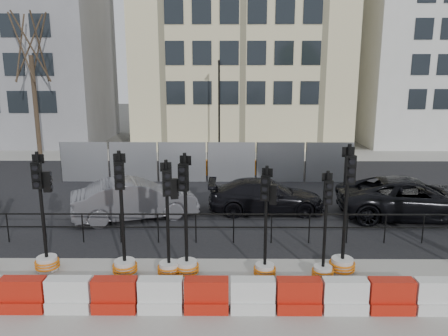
{
  "coord_description": "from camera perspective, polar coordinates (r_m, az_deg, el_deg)",
  "views": [
    {
      "loc": [
        0.99,
        -11.88,
        5.43
      ],
      "look_at": [
        0.88,
        3.0,
        2.07
      ],
      "focal_mm": 35.0,
      "sensor_mm": 36.0,
      "label": 1
    }
  ],
  "objects": [
    {
      "name": "traffic_signal_e",
      "position": [
        11.9,
        -4.94,
        -10.77
      ],
      "size": [
        0.66,
        0.66,
        3.36
      ],
      "rotation": [
        0.0,
        0.0,
        -0.24
      ],
      "color": "silver",
      "rests_on": "ground"
    },
    {
      "name": "building_cream",
      "position": [
        34.07,
        2.22,
        18.72
      ],
      "size": [
        15.0,
        10.06,
        18.0
      ],
      "color": "beige",
      "rests_on": "ground"
    },
    {
      "name": "traffic_signal_f",
      "position": [
        11.78,
        5.42,
        -10.85
      ],
      "size": [
        0.6,
        0.6,
        3.05
      ],
      "rotation": [
        0.0,
        0.0,
        -0.33
      ],
      "color": "silver",
      "rests_on": "ground"
    },
    {
      "name": "traffic_signal_b",
      "position": [
        13.01,
        -22.27,
        -9.12
      ],
      "size": [
        0.66,
        0.66,
        3.35
      ],
      "rotation": [
        0.0,
        0.0,
        0.06
      ],
      "color": "silver",
      "rests_on": "ground"
    },
    {
      "name": "traffic_signal_h",
      "position": [
        12.36,
        15.32,
        -10.05
      ],
      "size": [
        0.7,
        0.7,
        3.58
      ],
      "rotation": [
        0.0,
        0.0,
        0.1
      ],
      "color": "silver",
      "rests_on": "ground"
    },
    {
      "name": "heras_fencing",
      "position": [
        22.26,
        -0.69,
        0.33
      ],
      "size": [
        14.33,
        1.72,
        2.0
      ],
      "color": "#92949A",
      "rests_on": "ground"
    },
    {
      "name": "sidewalk_far",
      "position": [
        28.41,
        -1.6,
        1.71
      ],
      "size": [
        40.0,
        4.0,
        0.02
      ],
      "primitive_type": "cube",
      "color": "gray",
      "rests_on": "ground"
    },
    {
      "name": "building_white",
      "position": [
        37.55,
        26.66,
        15.34
      ],
      "size": [
        12.0,
        9.06,
        16.0
      ],
      "color": "silver",
      "rests_on": "ground"
    },
    {
      "name": "car_b",
      "position": [
        16.51,
        -11.53,
        -4.02
      ],
      "size": [
        4.39,
        5.53,
        1.5
      ],
      "primitive_type": "imported",
      "rotation": [
        0.0,
        0.0,
        1.9
      ],
      "color": "#525257",
      "rests_on": "ground"
    },
    {
      "name": "ground",
      "position": [
        13.09,
        -4.04,
        -11.8
      ],
      "size": [
        120.0,
        120.0,
        0.0
      ],
      "primitive_type": "plane",
      "color": "#51514C",
      "rests_on": "ground"
    },
    {
      "name": "traffic_signal_c",
      "position": [
        12.17,
        -12.93,
        -10.46
      ],
      "size": [
        0.67,
        0.67,
        3.42
      ],
      "rotation": [
        0.0,
        0.0,
        0.14
      ],
      "color": "silver",
      "rests_on": "ground"
    },
    {
      "name": "car_c",
      "position": [
        17.0,
        5.49,
        -3.67
      ],
      "size": [
        1.85,
        4.48,
        1.3
      ],
      "primitive_type": "imported",
      "rotation": [
        0.0,
        0.0,
        1.57
      ],
      "color": "black",
      "rests_on": "ground"
    },
    {
      "name": "building_grey",
      "position": [
        37.06,
        -24.22,
        14.06
      ],
      "size": [
        11.0,
        9.06,
        14.0
      ],
      "color": "gray",
      "rests_on": "ground"
    },
    {
      "name": "kerb_railing",
      "position": [
        13.94,
        -3.71,
        -7.19
      ],
      "size": [
        18.0,
        0.04,
        1.0
      ],
      "color": "black",
      "rests_on": "ground"
    },
    {
      "name": "road",
      "position": [
        19.66,
        -2.49,
        -3.28
      ],
      "size": [
        40.0,
        14.0,
        0.03
      ],
      "primitive_type": "cube",
      "color": "black",
      "rests_on": "ground"
    },
    {
      "name": "tree_bare_far",
      "position": [
        29.91,
        -23.98,
        14.0
      ],
      "size": [
        2.0,
        2.0,
        9.0
      ],
      "color": "#473828",
      "rests_on": "ground"
    },
    {
      "name": "sidewalk_near",
      "position": [
        10.44,
        -5.35,
        -18.58
      ],
      "size": [
        40.0,
        6.0,
        0.02
      ],
      "primitive_type": "cube",
      "color": "gray",
      "rests_on": "ground"
    },
    {
      "name": "car_d",
      "position": [
        17.74,
        23.32,
        -3.64
      ],
      "size": [
        3.02,
        5.66,
        1.5
      ],
      "primitive_type": "imported",
      "rotation": [
        0.0,
        0.0,
        1.52
      ],
      "color": "black",
      "rests_on": "ground"
    },
    {
      "name": "barrier_row",
      "position": [
        10.44,
        -5.28,
        -16.35
      ],
      "size": [
        12.55,
        0.5,
        0.8
      ],
      "color": "red",
      "rests_on": "ground"
    },
    {
      "name": "traffic_signal_d",
      "position": [
        11.88,
        -7.19,
        -10.52
      ],
      "size": [
        0.63,
        0.63,
        3.2
      ],
      "rotation": [
        0.0,
        0.0,
        0.26
      ],
      "color": "silver",
      "rests_on": "ground"
    },
    {
      "name": "traffic_signal_g",
      "position": [
        11.98,
        12.88,
        -11.34
      ],
      "size": [
        0.58,
        0.58,
        2.95
      ],
      "rotation": [
        0.0,
        0.0,
        0.03
      ],
      "color": "silver",
      "rests_on": "ground"
    },
    {
      "name": "lamp_post_far",
      "position": [
        26.95,
        -0.64,
        8.02
      ],
      "size": [
        0.12,
        0.56,
        6.0
      ],
      "color": "black",
      "rests_on": "ground"
    }
  ]
}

